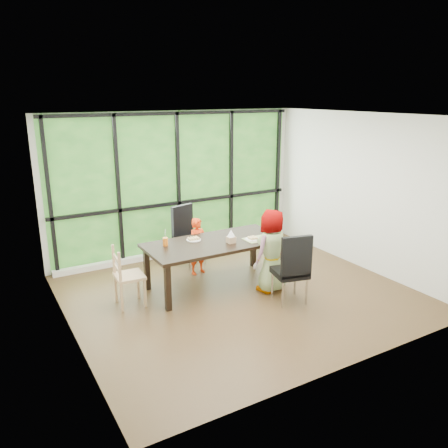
{
  "coord_description": "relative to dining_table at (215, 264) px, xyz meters",
  "views": [
    {
      "loc": [
        -3.39,
        -5.41,
        3.0
      ],
      "look_at": [
        -0.06,
        0.37,
        1.05
      ],
      "focal_mm": 35.99,
      "sensor_mm": 36.0,
      "label": 1
    }
  ],
  "objects": [
    {
      "name": "dining_table",
      "position": [
        0.0,
        0.0,
        0.0
      ],
      "size": [
        2.22,
        1.08,
        0.75
      ],
      "primitive_type": "cube",
      "rotation": [
        0.0,
        0.0,
        -0.02
      ],
      "color": "black",
      "rests_on": "ground"
    },
    {
      "name": "chair_window_leather",
      "position": [
        0.05,
        1.04,
        0.17
      ],
      "size": [
        0.57,
        0.57,
        1.08
      ],
      "primitive_type": "cube",
      "rotation": [
        0.0,
        0.0,
        0.28
      ],
      "color": "black",
      "rests_on": "ground"
    },
    {
      "name": "straw_pink",
      "position": [
        0.89,
        -0.28,
        0.55
      ],
      "size": [
        0.01,
        0.04,
        0.2
      ],
      "primitive_type": "cylinder",
      "rotation": [
        0.14,
        0.0,
        0.0
      ],
      "color": "pink",
      "rests_on": "green_cup"
    },
    {
      "name": "tissue",
      "position": [
        0.18,
        -0.17,
        0.53
      ],
      "size": [
        0.12,
        0.12,
        0.11
      ],
      "primitive_type": "cone",
      "color": "white",
      "rests_on": "tissue_box"
    },
    {
      "name": "crepe_rolls_near",
      "position": [
        0.56,
        -0.21,
        0.41
      ],
      "size": [
        0.15,
        0.12,
        0.04
      ],
      "primitive_type": null,
      "color": "tan",
      "rests_on": "plate_near"
    },
    {
      "name": "plate_far",
      "position": [
        -0.27,
        0.23,
        0.38
      ],
      "size": [
        0.23,
        0.23,
        0.01
      ],
      "primitive_type": "cylinder",
      "color": "white",
      "rests_on": "dining_table"
    },
    {
      "name": "back_wall",
      "position": [
        0.16,
        1.78,
        0.98
      ],
      "size": [
        5.0,
        0.0,
        5.0
      ],
      "primitive_type": "plane",
      "rotation": [
        1.57,
        0.0,
        0.0
      ],
      "color": "silver",
      "rests_on": "ground"
    },
    {
      "name": "foliage_backdrop",
      "position": [
        0.16,
        1.76,
        0.98
      ],
      "size": [
        4.8,
        0.02,
        2.65
      ],
      "primitive_type": "cube",
      "color": "#214D1D",
      "rests_on": "back_wall"
    },
    {
      "name": "window_mullions",
      "position": [
        0.16,
        1.72,
        0.98
      ],
      "size": [
        4.8,
        0.06,
        2.65
      ],
      "primitive_type": null,
      "color": "black",
      "rests_on": "back_wall"
    },
    {
      "name": "straw_white",
      "position": [
        -0.76,
        0.21,
        0.54
      ],
      "size": [
        0.01,
        0.04,
        0.2
      ],
      "primitive_type": "cylinder",
      "rotation": [
        0.14,
        0.0,
        0.0
      ],
      "color": "white",
      "rests_on": "orange_cup"
    },
    {
      "name": "chair_interior_leather",
      "position": [
        0.67,
        -1.04,
        0.17
      ],
      "size": [
        0.55,
        0.55,
        1.08
      ],
      "primitive_type": "cube",
      "rotation": [
        0.0,
        0.0,
        2.92
      ],
      "color": "black",
      "rests_on": "ground"
    },
    {
      "name": "window_sill",
      "position": [
        0.16,
        1.68,
        -0.33
      ],
      "size": [
        4.8,
        0.12,
        0.1
      ],
      "primitive_type": "cube",
      "color": "silver",
      "rests_on": "ground"
    },
    {
      "name": "crepe_rolls_far",
      "position": [
        -0.27,
        0.23,
        0.41
      ],
      "size": [
        0.2,
        0.12,
        0.04
      ],
      "primitive_type": null,
      "color": "tan",
      "rests_on": "plate_far"
    },
    {
      "name": "plate_near",
      "position": [
        0.56,
        -0.21,
        0.38
      ],
      "size": [
        0.24,
        0.24,
        0.01
      ],
      "primitive_type": "cylinder",
      "color": "white",
      "rests_on": "dining_table"
    },
    {
      "name": "ground",
      "position": [
        0.16,
        -0.47,
        -0.38
      ],
      "size": [
        5.0,
        5.0,
        0.0
      ],
      "primitive_type": "plane",
      "color": "black",
      "rests_on": "ground"
    },
    {
      "name": "tissue_box",
      "position": [
        0.18,
        -0.17,
        0.43
      ],
      "size": [
        0.12,
        0.12,
        0.1
      ],
      "primitive_type": "cube",
      "color": "tan",
      "rests_on": "dining_table"
    },
    {
      "name": "white_mug",
      "position": [
        1.04,
        0.03,
        0.42
      ],
      "size": [
        0.09,
        0.09,
        0.1
      ],
      "primitive_type": "cylinder",
      "color": "white",
      "rests_on": "dining_table"
    },
    {
      "name": "placemat",
      "position": [
        0.64,
        -0.23,
        0.38
      ],
      "size": [
        0.41,
        0.3,
        0.01
      ],
      "primitive_type": "cube",
      "color": "tan",
      "rests_on": "dining_table"
    },
    {
      "name": "child_older",
      "position": [
        0.65,
        -0.58,
        0.28
      ],
      "size": [
        0.73,
        0.57,
        1.31
      ],
      "primitive_type": "imported",
      "rotation": [
        0.0,
        0.0,
        3.4
      ],
      "color": "gray",
      "rests_on": "ground"
    },
    {
      "name": "orange_cup",
      "position": [
        -0.76,
        0.21,
        0.44
      ],
      "size": [
        0.08,
        0.08,
        0.13
      ],
      "primitive_type": "cylinder",
      "color": "orange",
      "rests_on": "dining_table"
    },
    {
      "name": "child_toddler",
      "position": [
        -0.0,
        0.62,
        0.12
      ],
      "size": [
        0.4,
        0.31,
        0.98
      ],
      "primitive_type": "imported",
      "rotation": [
        0.0,
        0.0,
        0.22
      ],
      "color": "red",
      "rests_on": "ground"
    },
    {
      "name": "chair_end_beech",
      "position": [
        -1.41,
        0.04,
        0.08
      ],
      "size": [
        0.43,
        0.44,
        0.9
      ],
      "primitive_type": "cube",
      "rotation": [
        0.0,
        0.0,
        1.51
      ],
      "color": "tan",
      "rests_on": "ground"
    },
    {
      "name": "green_cup",
      "position": [
        0.89,
        -0.28,
        0.44
      ],
      "size": [
        0.08,
        0.08,
        0.13
      ],
      "primitive_type": "cylinder",
      "color": "green",
      "rests_on": "dining_table"
    }
  ]
}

